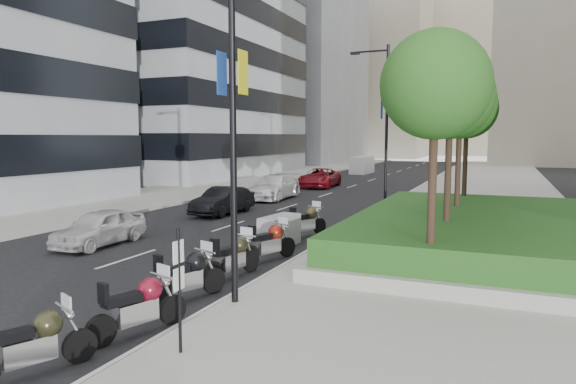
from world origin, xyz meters
The scene contains 30 objects.
ground centered at (0.00, 0.00, 0.00)m, with size 160.00×160.00×0.00m, color black.
sidewalk_right centered at (9.00, 30.00, 0.07)m, with size 10.00×100.00×0.15m, color #9E9B93.
sidewalk_left centered at (-12.00, 30.00, 0.07)m, with size 8.00×100.00×0.15m, color #9E9B93.
lane_edge centered at (3.70, 30.00, 0.01)m, with size 0.12×100.00×0.01m, color silver.
lane_centre centered at (-1.50, 30.00, 0.01)m, with size 0.12×100.00×0.01m, color silver.
building_grey_far centered at (-24.00, 70.00, 15.00)m, with size 22.00×26.00×30.00m, color gray.
building_cream_left centered at (-18.00, 100.00, 17.00)m, with size 26.00×24.00×34.00m, color #B7AD93.
building_cream_centre centered at (2.00, 120.00, 19.00)m, with size 30.00×24.00×38.00m, color #B7AD93.
planter centered at (10.00, 10.00, 0.35)m, with size 10.00×14.00×0.40m, color #9D9C92.
hedge centered at (10.00, 10.00, 0.95)m, with size 9.40×13.40×0.80m, color #16501E.
tree_0 centered at (8.50, 4.00, 5.42)m, with size 2.80×2.80×6.30m.
tree_1 centered at (8.50, 8.00, 5.42)m, with size 2.80×2.80×6.30m.
tree_2 centered at (8.50, 12.00, 5.42)m, with size 2.80×2.80×6.30m.
tree_3 centered at (8.50, 16.00, 5.42)m, with size 2.80×2.80×6.30m.
lamp_post_0 centered at (4.14, 1.00, 5.07)m, with size 2.34×0.45×9.00m.
lamp_post_1 centered at (4.14, 18.00, 5.07)m, with size 2.34×0.45×9.00m.
lamp_post_2 centered at (4.14, 36.00, 5.07)m, with size 2.34×0.45×9.00m.
parking_sign centered at (4.80, -2.00, 1.46)m, with size 0.06×0.32×2.50m.
motorcycle_0 centered at (2.84, -3.50, 0.60)m, with size 1.08×2.11×1.12m.
motorcycle_1 centered at (3.31, -1.27, 0.63)m, with size 1.00×2.29×1.18m.
motorcycle_2 centered at (2.93, 1.03, 0.65)m, with size 1.09×2.34×1.22m.
motorcycle_3 centered at (2.98, 3.35, 0.64)m, with size 0.81×2.40×1.20m.
motorcycle_4 centered at (3.10, 5.65, 0.64)m, with size 1.08×2.30×1.20m.
motorcycle_5 centered at (2.51, 7.77, 0.59)m, with size 1.02×2.06×1.18m.
motorcycle_6 centered at (2.76, 9.99, 0.65)m, with size 1.10×2.34×1.22m.
car_a centered at (-3.95, 5.36, 0.69)m, with size 1.63×4.06×1.38m, color silver.
car_b centered at (-3.62, 14.13, 0.73)m, with size 1.54×4.41×1.45m, color black.
car_c centered at (-3.94, 21.45, 0.80)m, with size 2.25×5.54×1.61m, color silver.
car_d centered at (-3.77, 30.30, 0.77)m, with size 2.56×5.55×1.54m, color maroon.
delivery_van centered at (-4.68, 47.21, 0.90)m, with size 1.83×4.62×1.93m.
Camera 1 is at (10.18, -9.65, 4.13)m, focal length 32.00 mm.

